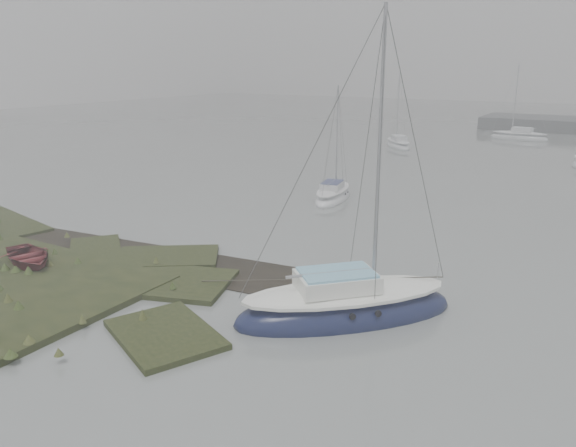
{
  "coord_description": "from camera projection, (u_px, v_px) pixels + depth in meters",
  "views": [
    {
      "loc": [
        11.07,
        -11.29,
        7.64
      ],
      "look_at": [
        0.67,
        6.17,
        1.8
      ],
      "focal_mm": 35.0,
      "sensor_mm": 36.0,
      "label": 1
    }
  ],
  "objects": [
    {
      "name": "ground",
      "position": [
        444.0,
        169.0,
        41.64
      ],
      "size": [
        160.0,
        160.0,
        0.0
      ],
      "primitive_type": "plane",
      "color": "slate",
      "rests_on": "ground"
    },
    {
      "name": "sailboat_main",
      "position": [
        345.0,
        308.0,
        17.42
      ],
      "size": [
        6.6,
        6.64,
        9.95
      ],
      "rotation": [
        0.0,
        0.0,
        -0.78
      ],
      "color": "#131839",
      "rests_on": "ground"
    },
    {
      "name": "sailboat_far_c",
      "position": [
        519.0,
        137.0,
        57.72
      ],
      "size": [
        5.84,
        2.29,
        8.07
      ],
      "rotation": [
        0.0,
        0.0,
        1.5
      ],
      "color": "#A2A8AC",
      "rests_on": "ground"
    },
    {
      "name": "sailboat_white",
      "position": [
        333.0,
        195.0,
        32.56
      ],
      "size": [
        2.56,
        5.13,
        6.93
      ],
      "rotation": [
        0.0,
        0.0,
        0.2
      ],
      "color": "white",
      "rests_on": "ground"
    },
    {
      "name": "sailboat_far_a",
      "position": [
        398.0,
        145.0,
        52.56
      ],
      "size": [
        4.36,
        5.09,
        7.18
      ],
      "rotation": [
        0.0,
        0.0,
        0.63
      ],
      "color": "silver",
      "rests_on": "ground"
    },
    {
      "name": "dinghy",
      "position": [
        28.0,
        256.0,
        21.41
      ],
      "size": [
        3.47,
        2.95,
        0.61
      ],
      "primitive_type": "imported",
      "rotation": [
        0.0,
        0.0,
        1.24
      ],
      "color": "maroon",
      "rests_on": "marsh_bank"
    }
  ]
}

